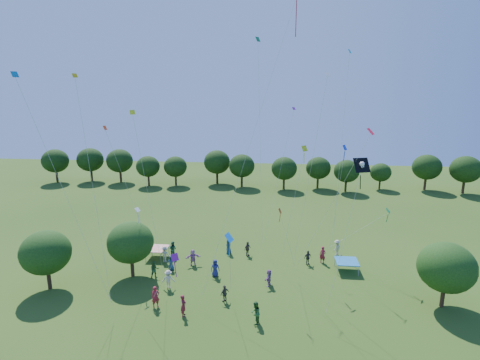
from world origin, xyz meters
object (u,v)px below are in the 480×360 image
near_tree_east (447,267)px  pirate_kite (361,167)px  near_tree_west (46,253)px  red_high_kite (279,52)px  tent_blue (347,261)px  near_tree_north (131,242)px  tent_red_stripe (157,249)px

near_tree_east → pirate_kite: 11.53m
near_tree_west → red_high_kite: (20.55, 3.08, 17.26)m
pirate_kite → red_high_kite: (-6.40, 3.79, 8.78)m
tent_blue → pirate_kite: 13.10m
near_tree_north → pirate_kite: (20.27, -3.80, 8.51)m
near_tree_west → red_high_kite: size_ratio=0.23×
near_tree_west → near_tree_east: size_ratio=0.99×
near_tree_east → pirate_kite: size_ratio=0.49×
tent_blue → red_high_kite: size_ratio=0.09×
near_tree_east → red_high_kite: (-14.11, 2.60, 17.27)m
near_tree_north → tent_red_stripe: bearing=76.0°
near_tree_north → near_tree_east: (27.98, -2.61, 0.02)m
pirate_kite → red_high_kite: size_ratio=0.46×
pirate_kite → tent_red_stripe: bearing=156.9°
tent_red_stripe → near_tree_north: bearing=-104.0°
near_tree_east → red_high_kite: bearing=169.6°
near_tree_west → red_high_kite: red_high_kite is taller
pirate_kite → near_tree_east: bearing=8.8°
near_tree_east → tent_blue: 9.36m
near_tree_north → pirate_kite: pirate_kite is taller
near_tree_east → pirate_kite: (-7.71, -1.19, 8.49)m
tent_red_stripe → red_high_kite: (12.78, -4.40, 19.81)m
near_tree_north → tent_red_stripe: 5.18m
near_tree_north → tent_red_stripe: size_ratio=2.53×
near_tree_north → tent_red_stripe: (1.09, 4.39, -2.52)m
near_tree_north → pirate_kite: size_ratio=0.49×
near_tree_north → near_tree_east: size_ratio=0.98×
tent_blue → pirate_kite: size_ratio=0.19×
tent_red_stripe → red_high_kite: bearing=-19.0°
near_tree_north → tent_blue: bearing=8.6°
near_tree_west → near_tree_east: near_tree_east is taller
near_tree_east → tent_red_stripe: near_tree_east is taller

